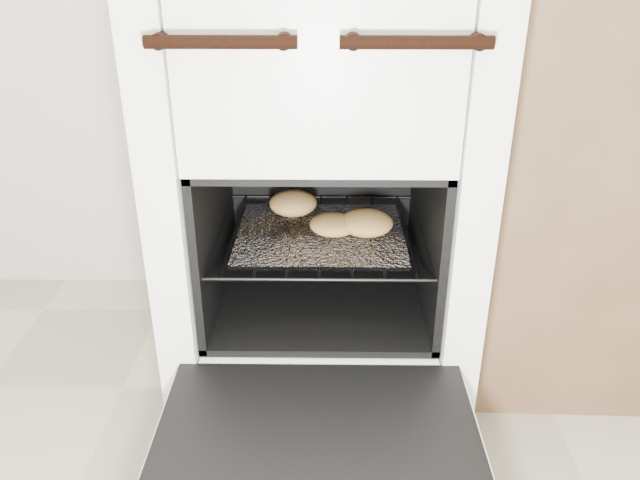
{
  "coord_description": "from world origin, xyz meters",
  "views": [
    {
      "loc": [
        0.15,
        -0.14,
        0.97
      ],
      "look_at": [
        0.14,
        1.0,
        0.42
      ],
      "focal_mm": 35.0,
      "sensor_mm": 36.0,
      "label": 1
    }
  ],
  "objects": [
    {
      "name": "oven_door",
      "position": [
        0.14,
        0.63,
        0.21
      ],
      "size": [
        0.56,
        0.44,
        0.04
      ],
      "color": "black",
      "rests_on": "stove"
    },
    {
      "name": "baked_rolls",
      "position": [
        0.16,
        1.1,
        0.43
      ],
      "size": [
        0.3,
        0.24,
        0.05
      ],
      "color": "#BB854B",
      "rests_on": "foil_sheet"
    },
    {
      "name": "foil_sheet",
      "position": [
        0.14,
        1.06,
        0.4
      ],
      "size": [
        0.35,
        0.31,
        0.01
      ],
      "primitive_type": "cube",
      "color": "white",
      "rests_on": "oven_rack"
    },
    {
      "name": "stove",
      "position": [
        0.14,
        1.15,
        0.47
      ],
      "size": [
        0.62,
        0.69,
        0.95
      ],
      "color": "white",
      "rests_on": "ground"
    },
    {
      "name": "oven_rack",
      "position": [
        0.14,
        1.08,
        0.39
      ],
      "size": [
        0.45,
        0.44,
        0.01
      ],
      "color": "black",
      "rests_on": "stove"
    }
  ]
}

